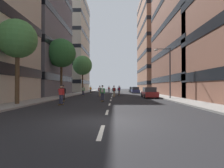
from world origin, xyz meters
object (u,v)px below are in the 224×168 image
at_px(skater_3, 114,90).
at_px(street_tree_far, 61,53).
at_px(skater_8, 63,92).
at_px(skater_5, 91,89).
at_px(skater_4, 83,90).
at_px(parked_car_mid, 149,93).
at_px(skater_7, 61,94).
at_px(parked_car_far, 135,90).
at_px(skater_0, 109,89).
at_px(street_tree_near, 17,39).
at_px(streetlamp_right, 167,67).
at_px(parked_car_near, 132,90).
at_px(skater_6, 119,90).
at_px(street_tree_mid, 82,65).
at_px(skater_1, 120,89).
at_px(skater_9, 100,90).
at_px(skater_2, 102,92).

bearing_deg(skater_3, street_tree_far, 179.24).
bearing_deg(skater_8, skater_5, 90.88).
bearing_deg(skater_4, parked_car_mid, -27.88).
bearing_deg(skater_3, skater_7, -110.44).
height_order(parked_car_far, skater_0, skater_0).
bearing_deg(street_tree_far, skater_3, -0.76).
xyz_separation_m(street_tree_near, streetlamp_right, (15.27, 8.27, -1.58)).
bearing_deg(streetlamp_right, parked_car_near, 93.90).
bearing_deg(skater_6, street_tree_mid, 123.78).
xyz_separation_m(skater_4, skater_5, (-0.46, 13.02, -0.03)).
bearing_deg(skater_6, skater_1, 88.15).
distance_m(street_tree_far, streetlamp_right, 16.19).
relative_size(skater_3, skater_7, 1.00).
bearing_deg(street_tree_far, skater_1, 65.23).
relative_size(skater_3, skater_6, 1.00).
bearing_deg(parked_car_mid, skater_6, 120.40).
xyz_separation_m(streetlamp_right, skater_4, (-12.39, 7.98, -3.12)).
bearing_deg(street_tree_mid, skater_9, -70.46).
height_order(skater_5, skater_6, same).
xyz_separation_m(parked_car_far, skater_3, (-5.08, -16.14, 0.32)).
bearing_deg(parked_car_near, skater_0, -128.51).
relative_size(parked_car_far, street_tree_mid, 0.46).
bearing_deg(street_tree_far, skater_5, 81.59).
height_order(parked_car_far, skater_8, skater_8).
bearing_deg(skater_3, skater_1, 86.16).
bearing_deg(streetlamp_right, parked_car_far, 95.21).
relative_size(parked_car_near, skater_4, 2.47).
distance_m(parked_car_far, skater_1, 6.23).
relative_size(streetlamp_right, skater_9, 3.65).
relative_size(skater_4, skater_6, 1.00).
relative_size(parked_car_far, skater_9, 2.47).
relative_size(street_tree_near, skater_1, 4.10).
distance_m(street_tree_near, skater_6, 20.61).
bearing_deg(skater_3, skater_2, -98.39).
xyz_separation_m(skater_2, skater_8, (-4.27, -0.23, 0.00)).
bearing_deg(skater_0, parked_car_near, 51.49).
xyz_separation_m(parked_car_near, parked_car_far, (0.00, -6.95, 0.00)).
bearing_deg(skater_3, skater_0, 94.87).
bearing_deg(skater_6, streetlamp_right, -57.59).
bearing_deg(skater_9, parked_car_mid, -29.66).
distance_m(street_tree_near, skater_0, 29.16).
distance_m(parked_car_far, streetlamp_right, 21.06).
bearing_deg(skater_5, street_tree_near, -94.72).
relative_size(skater_1, skater_2, 1.00).
height_order(skater_3, skater_8, same).
bearing_deg(skater_7, street_tree_mid, 96.75).
xyz_separation_m(street_tree_mid, skater_8, (2.80, -27.35, -6.08)).
xyz_separation_m(parked_car_far, skater_1, (-3.66, 5.03, 0.32)).
bearing_deg(skater_0, parked_car_far, 9.37).
height_order(parked_car_far, skater_7, skater_7).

